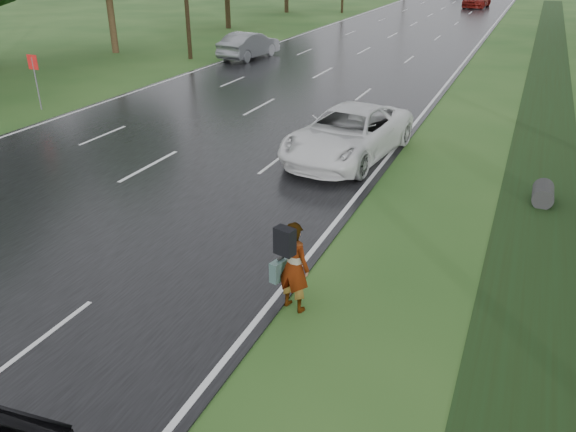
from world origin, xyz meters
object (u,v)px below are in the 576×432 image
at_px(road_sign, 34,71).
at_px(pedestrian, 292,265).
at_px(white_pickup, 348,133).
at_px(silver_sedan, 249,45).

height_order(road_sign, pedestrian, road_sign).
relative_size(pedestrian, white_pickup, 0.32).
relative_size(white_pickup, silver_sedan, 1.21).
xyz_separation_m(pedestrian, silver_sedan, (-12.97, 23.74, -0.12)).
bearing_deg(road_sign, pedestrian, -30.65).
bearing_deg(white_pickup, road_sign, -175.53).
bearing_deg(silver_sedan, road_sign, 85.67).
bearing_deg(silver_sedan, pedestrian, 124.90).
distance_m(road_sign, white_pickup, 14.04).
xyz_separation_m(road_sign, pedestrian, (15.67, -9.29, -0.69)).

